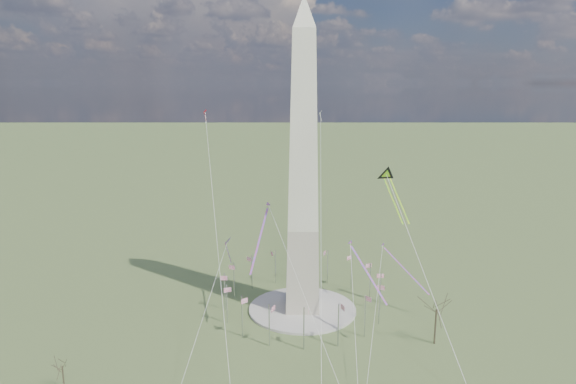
{
  "coord_description": "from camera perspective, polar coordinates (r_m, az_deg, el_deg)",
  "views": [
    {
      "loc": [
        -2.92,
        -160.51,
        74.69
      ],
      "look_at": [
        -4.82,
        0.0,
        40.65
      ],
      "focal_mm": 32.0,
      "sensor_mm": 36.0,
      "label": 1
    }
  ],
  "objects": [
    {
      "name": "tree_near",
      "position": [
        157.54,
        16.19,
        -12.17
      ],
      "size": [
        9.24,
        9.24,
        16.17
      ],
      "color": "#473B2B",
      "rests_on": "ground"
    },
    {
      "name": "kite_small_red",
      "position": [
        193.64,
        -9.2,
        8.71
      ],
      "size": [
        1.37,
        1.52,
        4.17
      ],
      "rotation": [
        0.0,
        0.0,
        3.03
      ],
      "color": "red",
      "rests_on": "ground"
    },
    {
      "name": "plaza",
      "position": [
        176.9,
        1.6,
        -12.86
      ],
      "size": [
        36.0,
        36.0,
        0.8
      ],
      "primitive_type": "cylinder",
      "color": "#ABA79D",
      "rests_on": "ground"
    },
    {
      "name": "kite_diamond_purple",
      "position": [
        180.52,
        -6.69,
        -5.72
      ],
      "size": [
        2.08,
        3.22,
        9.82
      ],
      "rotation": [
        0.0,
        0.0,
        2.59
      ],
      "color": "#3F176B",
      "rests_on": "ground"
    },
    {
      "name": "kite_streamer_right",
      "position": [
        178.38,
        12.23,
        -7.67
      ],
      "size": [
        14.32,
        14.9,
        13.38
      ],
      "rotation": [
        0.0,
        0.0,
        3.9
      ],
      "color": "#FF2844",
      "rests_on": "ground"
    },
    {
      "name": "kite_delta_black",
      "position": [
        180.48,
        11.0,
        1.59
      ],
      "size": [
        8.95,
        19.98,
        16.27
      ],
      "rotation": [
        0.0,
        0.0,
        3.36
      ],
      "color": "black",
      "rests_on": "ground"
    },
    {
      "name": "kite_streamer_mid",
      "position": [
        163.2,
        -2.85,
        -3.87
      ],
      "size": [
        5.67,
        24.24,
        16.75
      ],
      "rotation": [
        0.0,
        0.0,
        2.97
      ],
      "color": "#FF2844",
      "rests_on": "ground"
    },
    {
      "name": "ground",
      "position": [
        177.06,
        1.6,
        -12.98
      ],
      "size": [
        2000.0,
        2000.0,
        0.0
      ],
      "primitive_type": "plane",
      "color": "#496532",
      "rests_on": "ground"
    },
    {
      "name": "washington_monument",
      "position": [
        162.75,
        1.7,
        2.51
      ],
      "size": [
        15.56,
        15.56,
        100.0
      ],
      "color": "#AFA093",
      "rests_on": "plaza"
    },
    {
      "name": "kite_streamer_left",
      "position": [
        156.76,
        8.29,
        -7.94
      ],
      "size": [
        10.12,
        18.53,
        13.82
      ],
      "rotation": [
        0.0,
        0.0,
        3.61
      ],
      "color": "#FF2844",
      "rests_on": "ground"
    },
    {
      "name": "kite_small_white",
      "position": [
        207.32,
        3.65,
        8.7
      ],
      "size": [
        1.46,
        2.08,
        4.33
      ],
      "rotation": [
        0.0,
        0.0,
        2.38
      ],
      "color": "white",
      "rests_on": "ground"
    },
    {
      "name": "flagpole_ring",
      "position": [
        174.12,
        1.61,
        -10.81
      ],
      "size": [
        54.4,
        54.4,
        13.0
      ],
      "color": "silver",
      "rests_on": "ground"
    },
    {
      "name": "tree_far",
      "position": [
        145.0,
        -23.82,
        -17.14
      ],
      "size": [
        5.29,
        5.29,
        9.25
      ],
      "color": "#473B2B",
      "rests_on": "ground"
    }
  ]
}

